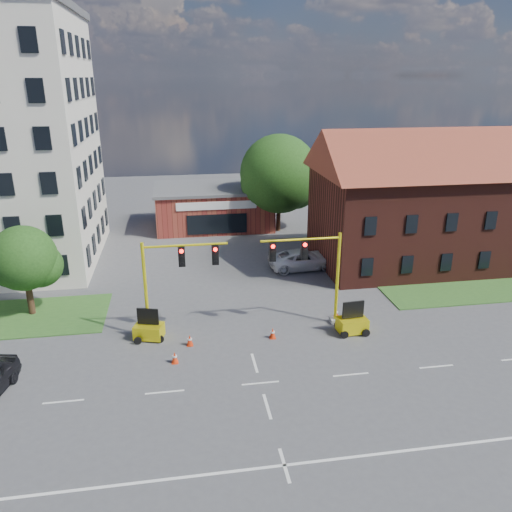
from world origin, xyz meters
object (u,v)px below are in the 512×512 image
at_px(signal_mast_east, 313,269).
at_px(pickup_white, 303,259).
at_px(trailer_west, 149,330).
at_px(trailer_east, 352,323).
at_px(signal_mast_west, 173,277).

relative_size(signal_mast_east, pickup_white, 1.07).
distance_m(trailer_west, trailer_east, 12.69).
xyz_separation_m(signal_mast_west, signal_mast_east, (8.71, 0.00, 0.00)).
bearing_deg(signal_mast_west, trailer_west, -173.11).
height_order(signal_mast_east, trailer_east, signal_mast_east).
distance_m(signal_mast_west, pickup_white, 14.94).
bearing_deg(signal_mast_east, trailer_west, -178.91).
distance_m(signal_mast_west, trailer_east, 11.57).
bearing_deg(trailer_east, pickup_white, 87.00).
relative_size(signal_mast_east, trailer_west, 3.16).
relative_size(signal_mast_west, pickup_white, 1.07).
relative_size(signal_mast_west, trailer_east, 3.02).
relative_size(trailer_west, pickup_white, 0.34).
relative_size(trailer_east, pickup_white, 0.36).
height_order(trailer_east, pickup_white, trailer_east).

